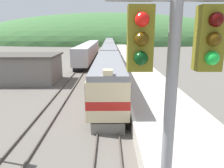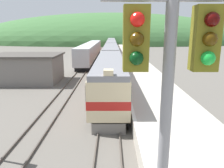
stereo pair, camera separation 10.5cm
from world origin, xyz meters
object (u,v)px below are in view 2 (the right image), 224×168
Objects in this scene: carriage_third at (110,47)px; carriage_fourth at (110,43)px; express_train_lead_car at (109,76)px; carriage_second at (110,55)px; signal_mast_main at (165,115)px; siding_train at (90,51)px.

carriage_third is 1.00× the size of carriage_fourth.
express_train_lead_car is 0.88× the size of carriage_fourth.
carriage_second is at bearing -90.00° from carriage_fourth.
carriage_second and carriage_third have the same top height.
express_train_lead_car is 2.35× the size of signal_mast_main.
signal_mast_main is at bearing -88.38° from carriage_second.
carriage_fourth is 2.67× the size of signal_mast_main.
carriage_third is 22.67m from carriage_fourth.
carriage_fourth is at bearing 81.89° from siding_train.
carriage_third is at bearing 91.04° from signal_mast_main.
signal_mast_main is at bearing -89.23° from carriage_fourth.
carriage_third is 63.61m from signal_mast_main.
carriage_second is 40.99m from signal_mast_main.
carriage_fourth is 0.59× the size of siding_train.
carriage_second is (0.00, 21.57, -0.01)m from express_train_lead_car.
carriage_third reaches higher than siding_train.
carriage_second is at bearing -90.00° from carriage_third.
carriage_third is at bearing 67.96° from siding_train.
signal_mast_main is at bearing -83.16° from siding_train.
express_train_lead_car is 66.91m from carriage_fourth.
siding_train is at bearing -98.11° from carriage_fourth.
signal_mast_main is (1.15, -19.28, 3.16)m from express_train_lead_car.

